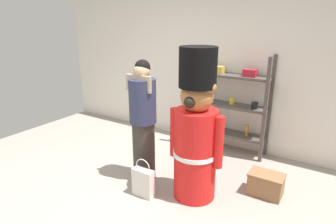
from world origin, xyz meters
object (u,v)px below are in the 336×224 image
person_shopper (143,121)px  shopping_bag (143,182)px  display_crate (266,184)px  merchandise_shelf (232,103)px  teddy_bear_guard (196,132)px

person_shopper → shopping_bag: 0.76m
shopping_bag → display_crate: 1.49m
person_shopper → merchandise_shelf: bearing=66.5°
merchandise_shelf → shopping_bag: (-0.40, -1.80, -0.62)m
merchandise_shelf → display_crate: size_ratio=3.85×
teddy_bear_guard → display_crate: size_ratio=4.37×
merchandise_shelf → display_crate: merchandise_shelf is taller
person_shopper → shopping_bag: bearing=-54.8°
teddy_bear_guard → person_shopper: (-0.75, 0.00, -0.00)m
person_shopper → shopping_bag: (0.24, -0.34, -0.64)m
teddy_bear_guard → shopping_bag: 0.88m
teddy_bear_guard → shopping_bag: bearing=-146.4°
merchandise_shelf → person_shopper: (-0.64, -1.46, 0.02)m
person_shopper → display_crate: bearing=17.7°
merchandise_shelf → display_crate: 1.46m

